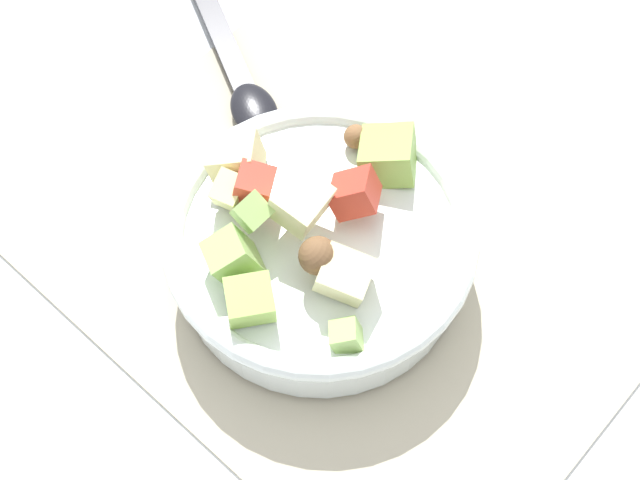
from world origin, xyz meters
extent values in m
plane|color=silver|center=(0.00, 0.00, 0.00)|extent=(2.40, 2.40, 0.00)
cube|color=#BCB299|center=(0.00, 0.00, 0.00)|extent=(0.43, 0.32, 0.01)
cylinder|color=white|center=(0.01, 0.01, 0.03)|extent=(0.20, 0.20, 0.05)
torus|color=white|center=(0.01, 0.01, 0.06)|extent=(0.22, 0.22, 0.02)
cube|color=#8CB74C|center=(0.01, -0.06, 0.07)|extent=(0.06, 0.05, 0.04)
cube|color=#A3CC6B|center=(0.04, 0.04, 0.08)|extent=(0.03, 0.02, 0.03)
cube|color=beige|center=(0.07, 0.04, 0.07)|extent=(0.03, 0.03, 0.02)
cube|color=#BC3828|center=(0.05, 0.02, 0.08)|extent=(0.04, 0.04, 0.02)
cube|color=#BC3828|center=(0.00, -0.02, 0.08)|extent=(0.04, 0.04, 0.04)
cube|color=#9EC656|center=(0.00, 0.08, 0.07)|extent=(0.04, 0.04, 0.02)
cube|color=beige|center=(0.08, 0.01, 0.07)|extent=(0.05, 0.05, 0.04)
cube|color=beige|center=(-0.03, 0.03, 0.07)|extent=(0.05, 0.04, 0.04)
cube|color=beige|center=(0.02, 0.02, 0.09)|extent=(0.04, 0.04, 0.04)
cube|color=#A3CC6B|center=(-0.06, 0.06, 0.06)|extent=(0.03, 0.03, 0.03)
sphere|color=brown|center=(-0.02, 0.04, 0.08)|extent=(0.04, 0.04, 0.04)
sphere|color=brown|center=(0.04, -0.06, 0.07)|extent=(0.03, 0.03, 0.03)
cube|color=#A3CC6B|center=(0.03, 0.07, 0.07)|extent=(0.04, 0.04, 0.04)
ellipsoid|color=black|center=(0.14, -0.06, 0.01)|extent=(0.07, 0.06, 0.01)
cube|color=black|center=(0.24, -0.11, 0.01)|extent=(0.18, 0.11, 0.01)
camera|label=1|loc=(-0.21, 0.25, 0.61)|focal=53.07mm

